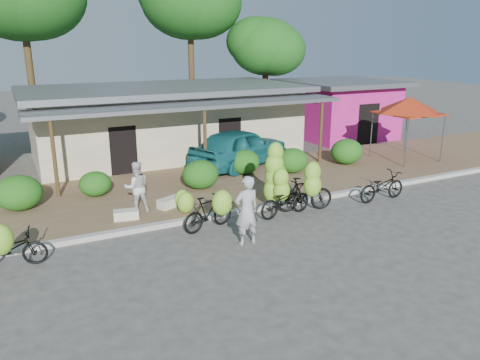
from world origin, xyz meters
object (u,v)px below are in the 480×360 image
at_px(bike_far_left, 7,247).
at_px(bike_right, 306,191).
at_px(vendor, 247,210).
at_px(bystander, 137,187).
at_px(bike_far_right, 382,186).
at_px(tree_near_right, 262,45).
at_px(bike_center, 280,188).
at_px(sack_near, 170,202).
at_px(sack_far, 126,215).
at_px(red_canopy, 409,105).
at_px(teal_van, 240,147).
at_px(bike_left, 211,211).

height_order(bike_far_left, bike_right, bike_right).
height_order(vendor, bystander, vendor).
height_order(bike_far_right, bystander, bystander).
height_order(tree_near_right, bike_center, tree_near_right).
distance_m(sack_near, sack_far, 1.64).
height_order(bike_right, bike_far_right, bike_right).
height_order(red_canopy, bike_right, red_canopy).
height_order(bike_far_left, sack_near, bike_far_left).
relative_size(bike_center, vendor, 1.19).
xyz_separation_m(bike_right, vendor, (-2.88, -1.36, 0.24)).
xyz_separation_m(tree_near_right, bike_far_left, (-14.60, -13.52, -4.63)).
distance_m(sack_far, teal_van, 7.31).
relative_size(sack_near, bystander, 0.51).
xyz_separation_m(red_canopy, bystander, (-12.96, -1.45, -1.67)).
bearing_deg(bike_left, bike_far_left, 75.16).
xyz_separation_m(bike_left, sack_far, (-2.08, 1.75, -0.36)).
xyz_separation_m(bike_left, bystander, (-1.59, 2.21, 0.33)).
height_order(bike_left, bike_center, bike_center).
distance_m(bike_right, sack_near, 4.47).
xyz_separation_m(sack_far, vendor, (2.58, -3.06, 0.71)).
relative_size(bike_far_right, vendor, 1.01).
bearing_deg(teal_van, bike_center, 143.48).
distance_m(bike_right, vendor, 3.19).
height_order(tree_near_right, bike_far_right, tree_near_right).
bearing_deg(bike_right, bike_center, 84.63).
relative_size(bike_left, bike_right, 0.91).
relative_size(bike_left, teal_van, 0.37).
bearing_deg(sack_far, bike_far_left, -151.76).
relative_size(red_canopy, sack_near, 4.12).
bearing_deg(teal_van, red_canopy, -129.53).
relative_size(vendor, teal_van, 0.39).
xyz_separation_m(sack_near, vendor, (1.01, -3.52, 0.70)).
xyz_separation_m(tree_near_right, bystander, (-10.82, -11.29, -4.25)).
bearing_deg(bystander, bike_far_right, 167.84).
distance_m(bike_far_left, bike_left, 5.37).
bearing_deg(bike_left, bystander, 20.72).
bearing_deg(bike_center, vendor, 120.66).
bearing_deg(tree_near_right, bystander, -133.78).
bearing_deg(sack_near, bike_right, -29.11).
xyz_separation_m(bike_far_left, sack_far, (3.29, 1.77, -0.31)).
bearing_deg(bike_right, teal_van, 8.18).
relative_size(sack_far, teal_van, 0.15).
relative_size(tree_near_right, bike_far_left, 3.63).
distance_m(bike_left, bystander, 2.75).
bearing_deg(sack_far, red_canopy, 8.08).
height_order(bike_far_left, bike_left, bike_left).
distance_m(red_canopy, bike_far_right, 6.60).
bearing_deg(sack_near, sack_far, -163.72).
bearing_deg(bystander, bike_left, 130.09).
bearing_deg(bike_far_right, sack_near, 69.35).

